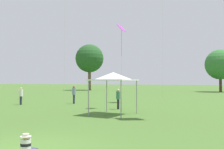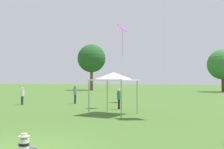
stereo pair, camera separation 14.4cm
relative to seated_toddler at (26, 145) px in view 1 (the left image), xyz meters
The scene contains 8 objects.
seated_toddler is the anchor object (origin of this frame).
person_standing_1 12.82m from the seated_toddler, 100.35° to the left, with size 0.41×0.41×1.59m.
person_standing_2 17.38m from the seated_toddler, 117.96° to the left, with size 0.49×0.49×1.76m.
person_standing_4 17.30m from the seated_toddler, 134.22° to the left, with size 0.53×0.53×1.61m.
canopy_tent 9.79m from the seated_toddler, 97.90° to the left, with size 2.78×2.78×2.78m.
kite_5 14.98m from the seated_toddler, 100.04° to the left, with size 0.61×0.83×6.86m.
distant_tree_0 56.05m from the seated_toddler, 117.38° to the left, with size 6.83×6.83×11.15m.
distant_tree_1 51.76m from the seated_toddler, 85.73° to the left, with size 6.15×6.15×8.68m.
Camera 1 is at (6.09, -6.52, 2.20)m, focal length 42.00 mm.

